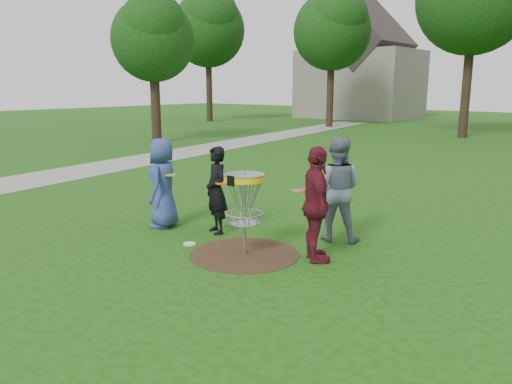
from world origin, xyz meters
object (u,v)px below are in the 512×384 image
Objects in this scene: player_maroon at (316,205)px; disc_golf_basket at (244,194)px; player_blue at (163,183)px; player_black at (216,190)px; player_grey at (336,189)px.

player_maroon reaches higher than disc_golf_basket.
player_black is at bearing 79.15° from player_blue.
player_black reaches higher than disc_golf_basket.
player_black is (1.10, 0.33, -0.05)m from player_blue.
player_blue reaches higher than player_black.
player_black is 2.27m from player_maroon.
player_maroon is at bearing 21.27° from player_black.
player_blue is 0.94× the size of player_grey.
player_maroon reaches higher than player_black.
player_black is 2.20m from player_grey.
player_blue is at bearing 0.83° from player_grey.
player_grey reaches higher than disc_golf_basket.
disc_golf_basket is at bearing 68.86° from player_maroon.
disc_golf_basket is at bearing -2.27° from player_black.
player_grey is 1.35× the size of disc_golf_basket.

